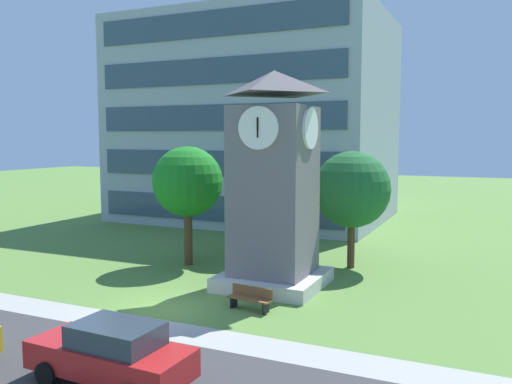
% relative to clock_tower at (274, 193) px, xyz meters
% --- Properties ---
extents(ground_plane, '(160.00, 160.00, 0.00)m').
position_rel_clock_tower_xyz_m(ground_plane, '(-2.61, -4.74, -4.19)').
color(ground_plane, '#567F38').
extents(street_asphalt, '(120.00, 7.20, 0.01)m').
position_rel_clock_tower_xyz_m(street_asphalt, '(-2.61, -10.98, -4.18)').
color(street_asphalt, '#38383A').
rests_on(street_asphalt, ground).
extents(kerb_strip, '(120.00, 1.60, 0.01)m').
position_rel_clock_tower_xyz_m(kerb_strip, '(-2.61, -6.58, -4.18)').
color(kerb_strip, '#9E9E99').
rests_on(kerb_strip, ground).
extents(office_building, '(20.55, 14.73, 16.00)m').
position_rel_clock_tower_xyz_m(office_building, '(-9.21, 18.77, 3.81)').
color(office_building, '#9EA8B2').
rests_on(office_building, ground).
extents(clock_tower, '(4.32, 4.32, 9.44)m').
position_rel_clock_tower_xyz_m(clock_tower, '(0.00, 0.00, 0.00)').
color(clock_tower, slate).
rests_on(clock_tower, ground).
extents(park_bench, '(1.85, 0.70, 0.88)m').
position_rel_clock_tower_xyz_m(park_bench, '(0.45, -3.43, -3.73)').
color(park_bench, brown).
rests_on(park_bench, ground).
extents(tree_by_building, '(3.62, 3.62, 6.15)m').
position_rel_clock_tower_xyz_m(tree_by_building, '(-5.57, 1.90, 0.12)').
color(tree_by_building, '#513823').
rests_on(tree_by_building, ground).
extents(tree_near_tower, '(3.85, 3.85, 5.92)m').
position_rel_clock_tower_xyz_m(tree_near_tower, '(2.29, 4.76, -0.21)').
color(tree_near_tower, '#513823').
rests_on(tree_near_tower, ground).
extents(tree_streetside, '(3.26, 3.26, 5.48)m').
position_rel_clock_tower_xyz_m(tree_streetside, '(-3.10, 5.05, -0.36)').
color(tree_streetside, '#513823').
rests_on(tree_streetside, ground).
extents(parked_car_red, '(4.64, 2.07, 1.69)m').
position_rel_clock_tower_xyz_m(parked_car_red, '(-0.31, -10.55, -3.33)').
color(parked_car_red, red).
rests_on(parked_car_red, ground).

